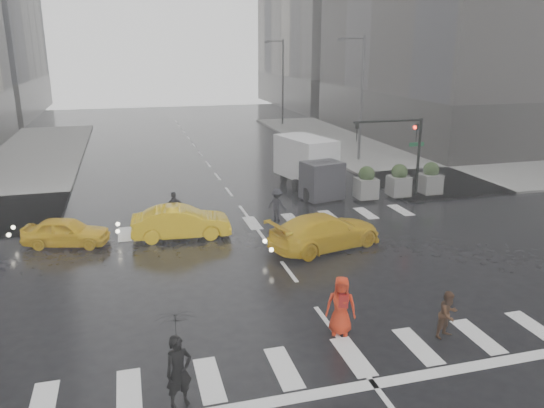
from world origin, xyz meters
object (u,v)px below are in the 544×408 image
object	(u,v)px
pedestrian_brown	(448,314)
taxi_mid	(181,222)
traffic_signal_pole	(403,142)
box_truck	(310,164)
pedestrian_orange	(341,305)
taxi_front	(66,232)

from	to	relation	value
pedestrian_brown	taxi_mid	world-z (taller)	pedestrian_brown
traffic_signal_pole	box_truck	bearing A→B (deg)	144.80
pedestrian_brown	taxi_mid	size ratio (longest dim) A/B	0.33
pedestrian_orange	taxi_front	bearing A→B (deg)	154.40
traffic_signal_pole	box_truck	world-z (taller)	traffic_signal_pole
pedestrian_orange	taxi_front	world-z (taller)	pedestrian_orange
traffic_signal_pole	taxi_front	xyz separation A→B (m)	(-17.40, -2.78, -2.61)
pedestrian_brown	traffic_signal_pole	bearing A→B (deg)	48.24
traffic_signal_pole	taxi_mid	distance (m)	13.15
taxi_mid	pedestrian_brown	bearing A→B (deg)	-144.30
taxi_front	box_truck	xyz separation A→B (m)	(13.08, 5.83, 1.02)
taxi_front	taxi_mid	world-z (taller)	taxi_mid
box_truck	traffic_signal_pole	bearing A→B (deg)	-48.03
box_truck	taxi_front	bearing A→B (deg)	-168.81
traffic_signal_pole	taxi_mid	world-z (taller)	traffic_signal_pole
pedestrian_brown	taxi_front	size ratio (longest dim) A/B	0.40
pedestrian_orange	taxi_front	xyz separation A→B (m)	(-8.53, 9.96, -0.30)
taxi_mid	taxi_front	bearing A→B (deg)	89.90
traffic_signal_pole	box_truck	size ratio (longest dim) A/B	0.78
taxi_mid	box_truck	bearing A→B (deg)	-49.23
traffic_signal_pole	pedestrian_orange	bearing A→B (deg)	-124.86
pedestrian_brown	pedestrian_orange	size ratio (longest dim) A/B	0.80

